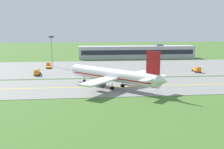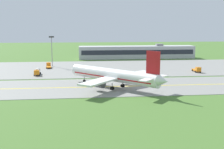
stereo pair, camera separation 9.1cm
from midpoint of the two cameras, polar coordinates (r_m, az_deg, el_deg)
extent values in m
plane|color=#47702D|center=(94.50, 3.15, -2.38)|extent=(500.00, 500.00, 0.00)
cube|color=gray|center=(94.49, 3.15, -2.35)|extent=(240.00, 28.00, 0.10)
cube|color=gray|center=(136.93, 4.49, 1.41)|extent=(140.00, 52.00, 0.10)
cube|color=yellow|center=(94.48, 3.15, -2.32)|extent=(220.00, 0.60, 0.01)
cylinder|color=white|center=(91.53, 0.16, -0.09)|extent=(26.32, 27.41, 4.00)
cone|color=white|center=(104.07, -7.51, 1.02)|extent=(4.55, 4.50, 3.80)
cone|color=white|center=(80.98, 10.14, -1.25)|extent=(4.67, 4.66, 3.40)
cube|color=red|center=(91.62, 0.16, -0.40)|extent=(24.50, 25.49, 0.36)
cube|color=#1E232D|center=(102.36, -6.69, 1.29)|extent=(3.70, 3.65, 0.70)
cube|color=white|center=(83.93, -2.45, -1.34)|extent=(13.09, 14.73, 0.50)
cylinder|color=#47474C|center=(86.98, -2.51, -1.89)|extent=(4.01, 4.05, 2.30)
cylinder|color=black|center=(88.05, -3.27, -1.75)|extent=(1.69, 1.63, 2.10)
cube|color=white|center=(96.87, 4.41, 0.13)|extent=(15.00, 12.62, 0.50)
cylinder|color=#47474C|center=(96.72, 2.74, -0.71)|extent=(4.01, 4.05, 2.30)
cylinder|color=black|center=(97.69, 2.00, -0.60)|extent=(1.69, 1.63, 2.10)
cube|color=red|center=(81.96, 8.20, 2.37)|extent=(3.32, 3.47, 6.50)
cube|color=white|center=(79.89, 7.01, -1.03)|extent=(5.72, 6.12, 0.30)
cube|color=white|center=(85.22, 9.39, -0.41)|extent=(6.22, 5.56, 0.30)
cylinder|color=slate|center=(100.79, -5.49, -0.85)|extent=(0.24, 0.24, 1.65)
cylinder|color=black|center=(100.94, -5.48, -1.31)|extent=(1.01, 1.04, 1.10)
cylinder|color=slate|center=(88.85, 0.06, -2.24)|extent=(0.24, 0.24, 1.65)
cylinder|color=black|center=(88.82, -0.06, -2.79)|extent=(1.01, 1.04, 1.10)
cylinder|color=black|center=(89.23, 0.17, -2.73)|extent=(1.01, 1.04, 1.10)
cylinder|color=slate|center=(92.79, 2.14, -1.73)|extent=(0.24, 0.24, 1.65)
cylinder|color=black|center=(92.74, 2.03, -2.26)|extent=(1.01, 1.04, 1.10)
cylinder|color=black|center=(93.17, 2.24, -2.21)|extent=(1.01, 1.04, 1.10)
cube|color=orange|center=(117.00, -14.69, 0.41)|extent=(2.07, 1.87, 1.80)
cube|color=#1E232D|center=(116.21, -14.74, 0.50)|extent=(1.84, 0.19, 0.81)
cylinder|color=silver|center=(119.91, -14.54, 0.76)|extent=(1.95, 4.26, 1.80)
cube|color=#383838|center=(120.07, -14.52, 0.27)|extent=(2.25, 4.27, 0.24)
cylinder|color=orange|center=(116.85, -14.72, 0.89)|extent=(0.20, 0.20, 0.18)
cylinder|color=black|center=(117.06, -14.19, -0.09)|extent=(0.33, 0.91, 0.90)
cylinder|color=black|center=(117.29, -15.16, -0.11)|extent=(0.33, 0.91, 0.90)
cylinder|color=black|center=(120.82, -13.98, 0.22)|extent=(0.33, 0.91, 0.90)
cylinder|color=black|center=(121.06, -14.97, 0.20)|extent=(0.33, 0.91, 0.90)
cube|color=orange|center=(126.51, 16.77, 1.00)|extent=(2.08, 1.88, 1.80)
cube|color=#1E232D|center=(125.76, 16.90, 1.08)|extent=(1.84, 0.20, 0.81)
cube|color=orange|center=(129.59, 16.27, 0.91)|extent=(2.30, 4.69, 0.40)
cylinder|color=orange|center=(126.37, 16.79, 1.44)|extent=(0.20, 0.20, 0.18)
cylinder|color=black|center=(127.02, 17.17, 0.53)|extent=(0.34, 0.91, 0.90)
cylinder|color=black|center=(126.33, 16.32, 0.52)|extent=(0.34, 0.91, 0.90)
cylinder|color=black|center=(130.85, 16.56, 0.82)|extent=(0.34, 0.91, 0.90)
cylinder|color=black|center=(130.14, 15.69, 0.81)|extent=(0.34, 0.91, 0.90)
cube|color=orange|center=(139.64, -12.47, 1.97)|extent=(2.22, 2.04, 1.80)
cube|color=#1E232D|center=(140.36, -12.48, 2.14)|extent=(1.84, 0.36, 0.81)
cube|color=orange|center=(136.56, -12.43, 1.50)|extent=(2.68, 4.83, 0.40)
cylinder|color=orange|center=(139.51, -12.48, 2.38)|extent=(0.20, 0.20, 0.18)
cylinder|color=black|center=(139.77, -12.86, 1.53)|extent=(0.41, 0.93, 0.90)
cylinder|color=black|center=(139.80, -12.04, 1.56)|extent=(0.41, 0.93, 0.90)
cylinder|color=black|center=(135.69, -12.86, 1.29)|extent=(0.41, 0.93, 0.90)
cylinder|color=black|center=(135.72, -11.97, 1.32)|extent=(0.41, 0.93, 0.90)
cube|color=#B2B2B7|center=(175.22, 4.94, 4.44)|extent=(69.66, 9.85, 7.48)
cube|color=#1E232D|center=(170.33, 5.26, 4.41)|extent=(66.88, 0.10, 2.69)
cube|color=slate|center=(178.05, 9.39, 5.83)|extent=(4.00, 4.00, 1.20)
cylinder|color=gray|center=(142.66, -11.83, 4.38)|extent=(0.36, 0.36, 14.00)
cube|color=#333333|center=(142.19, -11.93, 7.33)|extent=(2.40, 0.50, 0.70)
camera|label=1|loc=(0.05, -89.97, 0.00)|focal=46.07mm
camera|label=2|loc=(0.05, 90.03, 0.00)|focal=46.07mm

